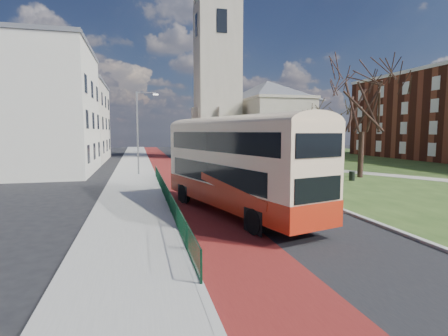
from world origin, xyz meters
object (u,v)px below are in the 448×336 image
object	(u,v)px
winter_tree_near	(363,95)
litter_bin	(352,176)
streetlamp	(139,128)
bus	(236,161)
winter_tree_far	(328,118)

from	to	relation	value
winter_tree_near	litter_bin	distance (m)	7.64
streetlamp	bus	xyz separation A→B (m)	(4.71, -17.86, -1.81)
bus	litter_bin	bearing A→B (deg)	19.41
winter_tree_near	winter_tree_far	xyz separation A→B (m)	(4.82, 14.14, -1.44)
bus	litter_bin	xyz separation A→B (m)	(13.06, 9.18, -2.31)
streetlamp	litter_bin	bearing A→B (deg)	-26.04
streetlamp	bus	world-z (taller)	streetlamp
litter_bin	streetlamp	bearing A→B (deg)	153.96
bus	winter_tree_far	distance (m)	32.34
bus	winter_tree_far	world-z (taller)	winter_tree_far
winter_tree_far	winter_tree_near	bearing A→B (deg)	-108.81
winter_tree_near	streetlamp	bearing A→B (deg)	161.11
bus	streetlamp	bearing A→B (deg)	89.07
streetlamp	winter_tree_far	size ratio (longest dim) A/B	0.91
litter_bin	winter_tree_far	bearing A→B (deg)	66.57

